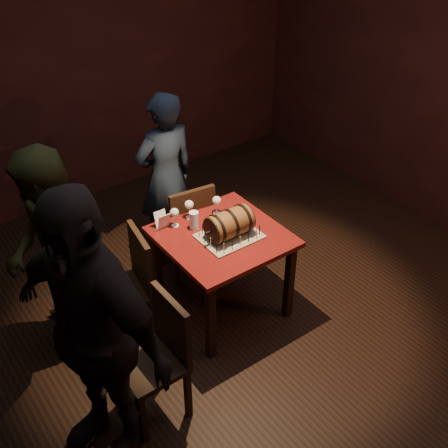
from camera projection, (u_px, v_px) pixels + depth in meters
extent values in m
plane|color=black|center=(233.00, 320.00, 4.58)|extent=(5.00, 5.00, 0.00)
cube|color=black|center=(80.00, 68.00, 5.44)|extent=(5.00, 0.04, 2.80)
cube|color=#4C0C0D|center=(222.00, 237.00, 4.29)|extent=(0.90, 0.90, 0.04)
cube|color=black|center=(211.00, 322.00, 4.07)|extent=(0.06, 0.06, 0.71)
cube|color=black|center=(289.00, 281.00, 4.43)|extent=(0.06, 0.06, 0.71)
cube|color=black|center=(157.00, 268.00, 4.57)|extent=(0.06, 0.06, 0.71)
cube|color=black|center=(232.00, 236.00, 4.94)|extent=(0.06, 0.06, 0.71)
cube|color=gray|center=(229.00, 236.00, 4.25)|extent=(0.45, 0.35, 0.01)
cylinder|color=brown|center=(229.00, 224.00, 4.19)|extent=(0.32, 0.22, 0.22)
cylinder|color=black|center=(216.00, 229.00, 4.13)|extent=(0.02, 0.23, 0.23)
cylinder|color=black|center=(229.00, 224.00, 4.19)|extent=(0.02, 0.23, 0.23)
cylinder|color=black|center=(242.00, 219.00, 4.24)|extent=(0.02, 0.23, 0.23)
cylinder|color=black|center=(211.00, 231.00, 4.11)|extent=(0.01, 0.21, 0.21)
cylinder|color=black|center=(247.00, 217.00, 4.27)|extent=(0.01, 0.21, 0.21)
cylinder|color=black|center=(209.00, 232.00, 4.10)|extent=(0.04, 0.02, 0.02)
sphere|color=black|center=(207.00, 233.00, 4.09)|extent=(0.03, 0.03, 0.03)
cylinder|color=#F1E990|center=(224.00, 248.00, 4.05)|extent=(0.01, 0.01, 0.08)
cylinder|color=black|center=(224.00, 243.00, 4.03)|extent=(0.00, 0.00, 0.01)
cylinder|color=black|center=(232.00, 244.00, 4.09)|extent=(0.01, 0.01, 0.08)
cylinder|color=black|center=(232.00, 239.00, 4.06)|extent=(0.00, 0.00, 0.01)
cylinder|color=#F1E990|center=(240.00, 241.00, 4.13)|extent=(0.01, 0.01, 0.08)
cylinder|color=black|center=(241.00, 236.00, 4.10)|extent=(0.00, 0.00, 0.01)
cylinder|color=black|center=(249.00, 237.00, 4.16)|extent=(0.01, 0.01, 0.08)
cylinder|color=black|center=(249.00, 232.00, 4.14)|extent=(0.00, 0.00, 0.01)
cylinder|color=#F1E990|center=(256.00, 234.00, 4.20)|extent=(0.01, 0.01, 0.08)
cylinder|color=black|center=(257.00, 229.00, 4.17)|extent=(0.00, 0.00, 0.01)
cylinder|color=black|center=(259.00, 230.00, 4.24)|extent=(0.01, 0.01, 0.08)
cylinder|color=black|center=(260.00, 225.00, 4.21)|extent=(0.00, 0.00, 0.01)
cylinder|color=#F1E990|center=(253.00, 225.00, 4.29)|extent=(0.01, 0.01, 0.08)
cylinder|color=black|center=(253.00, 220.00, 4.26)|extent=(0.00, 0.00, 0.01)
cylinder|color=black|center=(247.00, 221.00, 4.34)|extent=(0.01, 0.01, 0.08)
cylinder|color=black|center=(247.00, 216.00, 4.32)|extent=(0.00, 0.00, 0.01)
cylinder|color=#F1E990|center=(241.00, 216.00, 4.39)|extent=(0.01, 0.01, 0.08)
cylinder|color=black|center=(241.00, 212.00, 4.37)|extent=(0.00, 0.00, 0.01)
cylinder|color=black|center=(235.00, 216.00, 4.40)|extent=(0.01, 0.01, 0.08)
cylinder|color=black|center=(235.00, 211.00, 4.37)|extent=(0.00, 0.00, 0.01)
cylinder|color=#F1E990|center=(227.00, 219.00, 4.36)|extent=(0.01, 0.01, 0.08)
cylinder|color=black|center=(227.00, 214.00, 4.34)|extent=(0.00, 0.00, 0.01)
cylinder|color=black|center=(219.00, 222.00, 4.32)|extent=(0.01, 0.01, 0.08)
cylinder|color=black|center=(219.00, 217.00, 4.30)|extent=(0.00, 0.00, 0.01)
cylinder|color=#F1E990|center=(211.00, 225.00, 4.29)|extent=(0.01, 0.01, 0.08)
cylinder|color=black|center=(211.00, 221.00, 4.26)|extent=(0.00, 0.00, 0.01)
cylinder|color=black|center=(203.00, 229.00, 4.25)|extent=(0.01, 0.01, 0.08)
cylinder|color=black|center=(203.00, 224.00, 4.23)|extent=(0.00, 0.00, 0.01)
cylinder|color=#F1E990|center=(199.00, 233.00, 4.21)|extent=(0.01, 0.01, 0.08)
cylinder|color=black|center=(199.00, 228.00, 4.18)|extent=(0.00, 0.00, 0.01)
cylinder|color=black|center=(205.00, 237.00, 4.16)|extent=(0.01, 0.01, 0.08)
cylinder|color=black|center=(205.00, 232.00, 4.13)|extent=(0.00, 0.00, 0.01)
cylinder|color=#F1E990|center=(211.00, 242.00, 4.11)|extent=(0.01, 0.01, 0.08)
cylinder|color=black|center=(211.00, 237.00, 4.08)|extent=(0.00, 0.00, 0.01)
cylinder|color=black|center=(217.00, 247.00, 4.06)|extent=(0.01, 0.01, 0.08)
cylinder|color=black|center=(217.00, 242.00, 4.03)|extent=(0.00, 0.00, 0.01)
cylinder|color=silver|center=(175.00, 226.00, 4.37)|extent=(0.06, 0.06, 0.01)
cylinder|color=silver|center=(175.00, 221.00, 4.35)|extent=(0.01, 0.01, 0.09)
sphere|color=silver|center=(174.00, 213.00, 4.30)|extent=(0.07, 0.07, 0.07)
sphere|color=#591114|center=(174.00, 213.00, 4.31)|extent=(0.05, 0.05, 0.05)
cylinder|color=silver|center=(190.00, 218.00, 4.46)|extent=(0.06, 0.06, 0.01)
cylinder|color=silver|center=(189.00, 213.00, 4.44)|extent=(0.01, 0.01, 0.09)
sphere|color=silver|center=(189.00, 205.00, 4.39)|extent=(0.07, 0.07, 0.07)
cylinder|color=silver|center=(217.00, 213.00, 4.52)|extent=(0.06, 0.06, 0.01)
cylinder|color=silver|center=(217.00, 208.00, 4.49)|extent=(0.01, 0.01, 0.09)
sphere|color=silver|center=(217.00, 200.00, 4.45)|extent=(0.07, 0.07, 0.07)
sphere|color=#BF594C|center=(217.00, 201.00, 4.45)|extent=(0.05, 0.05, 0.05)
cylinder|color=silver|center=(194.00, 220.00, 4.30)|extent=(0.07, 0.07, 0.15)
cylinder|color=#9E5414|center=(194.00, 222.00, 4.31)|extent=(0.06, 0.06, 0.11)
cylinder|color=white|center=(194.00, 215.00, 4.28)|extent=(0.06, 0.06, 0.02)
cube|color=black|center=(184.00, 229.00, 4.86)|extent=(0.45, 0.45, 0.04)
cube|color=black|center=(194.00, 235.00, 5.19)|extent=(0.04, 0.04, 0.43)
cube|color=black|center=(160.00, 246.00, 5.05)|extent=(0.04, 0.04, 0.43)
cube|color=black|center=(211.00, 255.00, 4.94)|extent=(0.04, 0.04, 0.43)
cube|color=black|center=(176.00, 266.00, 4.81)|extent=(0.04, 0.04, 0.43)
cube|color=black|center=(193.00, 215.00, 4.59)|extent=(0.40, 0.09, 0.46)
cube|color=black|center=(121.00, 292.00, 4.18)|extent=(0.46, 0.46, 0.04)
cube|color=black|center=(96.00, 309.00, 4.38)|extent=(0.04, 0.04, 0.43)
cube|color=black|center=(109.00, 337.00, 4.13)|extent=(0.04, 0.04, 0.43)
cube|color=black|center=(138.00, 295.00, 4.51)|extent=(0.04, 0.04, 0.43)
cube|color=black|center=(153.00, 322.00, 4.26)|extent=(0.04, 0.04, 0.43)
cube|color=black|center=(141.00, 259.00, 4.11)|extent=(0.10, 0.40, 0.46)
cube|color=black|center=(150.00, 365.00, 3.61)|extent=(0.40, 0.40, 0.04)
cube|color=black|center=(118.00, 385.00, 3.77)|extent=(0.04, 0.04, 0.43)
cube|color=black|center=(143.00, 419.00, 3.55)|extent=(0.04, 0.04, 0.43)
cube|color=black|center=(161.00, 362.00, 3.94)|extent=(0.04, 0.04, 0.43)
cube|color=black|center=(188.00, 393.00, 3.71)|extent=(0.04, 0.04, 0.43)
cube|color=black|center=(172.00, 325.00, 3.56)|extent=(0.04, 0.40, 0.46)
imported|color=#182130|center=(166.00, 177.00, 4.93)|extent=(0.57, 0.38, 1.57)
imported|color=#34391C|center=(54.00, 260.00, 3.89)|extent=(0.77, 0.91, 1.67)
imported|color=black|center=(90.00, 333.00, 3.13)|extent=(0.82, 1.22, 1.93)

